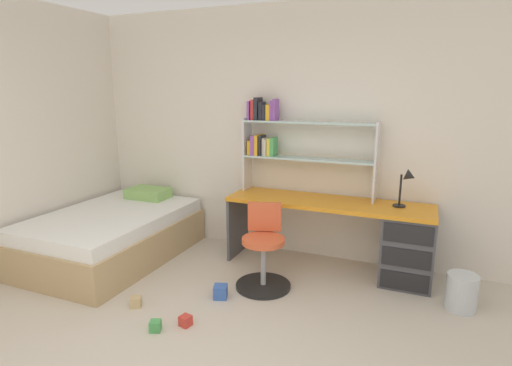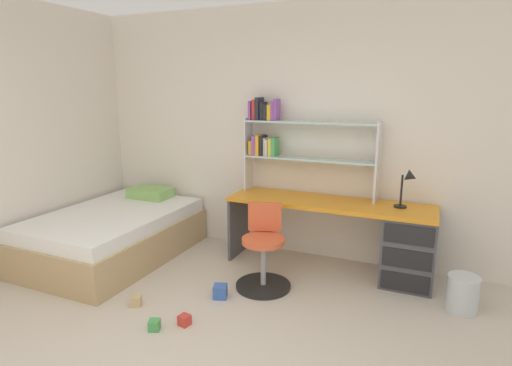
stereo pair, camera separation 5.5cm
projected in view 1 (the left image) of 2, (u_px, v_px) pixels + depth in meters
The scene contains 11 objects.
room_shell at pixel (118, 143), 3.67m from camera, with size 6.12×6.44×2.72m.
desk at pixel (382, 237), 4.00m from camera, with size 2.06×0.57×0.73m.
bookshelf_hutch at pixel (287, 139), 4.35m from camera, with size 1.42×0.22×1.02m.
desk_lamp at pixel (408, 182), 3.83m from camera, with size 0.20×0.17×0.38m.
swivel_chair at pixel (263, 255), 3.84m from camera, with size 0.52×0.52×0.78m.
bed_platform at pixel (112, 235), 4.53m from camera, with size 1.28×1.86×0.64m.
waste_bin at pixel (462, 292), 3.46m from camera, with size 0.25×0.25×0.31m, color silver.
toy_block_blue_0 at pixel (220, 292), 3.66m from camera, with size 0.12×0.12×0.12m, color #3860B7.
toy_block_red_1 at pixel (186, 321), 3.24m from camera, with size 0.08×0.08×0.08m, color red.
toy_block_green_2 at pixel (155, 326), 3.16m from camera, with size 0.08×0.08×0.08m, color #479E51.
toy_block_natural_3 at pixel (136, 302), 3.52m from camera, with size 0.09×0.09×0.09m, color tan.
Camera 1 is at (1.23, -1.55, 1.83)m, focal length 28.72 mm.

